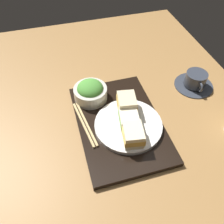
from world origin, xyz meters
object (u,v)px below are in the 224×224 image
sandwich_plate (128,125)px  chopsticks_pair (85,124)px  sandwich_near (126,103)px  sandwich_far (132,135)px  salad_bowl (90,91)px  sandwich_middle (129,119)px  coffee_cup (195,81)px

sandwich_plate → chopsticks_pair: sandwich_plate is taller
sandwich_near → sandwich_far: (12.73, -2.37, -0.37)cm
salad_bowl → sandwich_far: bearing=18.8°
sandwich_plate → sandwich_middle: (-0.00, -0.00, 2.99)cm
sandwich_middle → salad_bowl: size_ratio=0.71×
chopsticks_pair → coffee_cup: coffee_cup is taller
sandwich_far → chopsticks_pair: sandwich_far is taller
sandwich_far → salad_bowl: salad_bowl is taller
salad_bowl → sandwich_middle: bearing=28.8°
sandwich_middle → coffee_cup: bearing=112.9°
chopsticks_pair → sandwich_near: bearing=96.4°
chopsticks_pair → sandwich_middle: bearing=70.7°
salad_bowl → chopsticks_pair: bearing=-22.1°
sandwich_middle → sandwich_plate: bearing=14.0°
sandwich_plate → coffee_cup: size_ratio=1.47×
salad_bowl → coffee_cup: bearing=86.2°
sandwich_near → chopsticks_pair: sandwich_near is taller
sandwich_middle → salad_bowl: salad_bowl is taller
sandwich_near → chopsticks_pair: size_ratio=0.41×
sandwich_middle → chopsticks_pair: (-4.71, -13.47, -3.36)cm
sandwich_plate → sandwich_middle: bearing=-166.0°
sandwich_plate → coffee_cup: (-13.40, 31.74, -0.04)cm
sandwich_near → salad_bowl: 14.00cm
sandwich_near → salad_bowl: bearing=-134.1°
salad_bowl → chopsticks_pair: 12.61cm
sandwich_near → chopsticks_pair: bearing=-83.6°
coffee_cup → sandwich_far: bearing=-59.0°
coffee_cup → sandwich_middle: bearing=-67.1°
sandwich_far → salad_bowl: size_ratio=0.68×
sandwich_middle → salad_bowl: 18.35cm
sandwich_far → sandwich_middle: bearing=169.4°
sandwich_middle → sandwich_far: sandwich_far is taller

